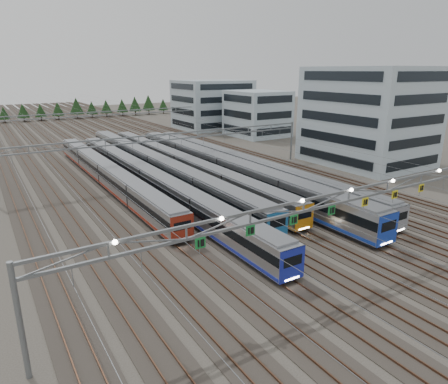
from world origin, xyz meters
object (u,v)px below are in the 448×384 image
train_b (148,179)px  depot_bldg_mid (257,114)px  train_d (181,164)px  depot_bldg_south (368,116)px  train_a (107,174)px  gantry_near (349,198)px  train_f (241,165)px  gantry_far (100,117)px  train_e (225,168)px  train_c (155,165)px  depot_bldg_north (213,104)px  gantry_mid (170,142)px

train_b → depot_bldg_mid: (47.87, 36.51, 4.31)m
train_d → depot_bldg_south: depot_bldg_south is taller
train_a → gantry_near: gantry_near is taller
gantry_near → train_f: bearing=71.8°
train_b → gantry_near: (6.70, -33.72, 5.01)m
train_a → gantry_far: 45.99m
train_a → train_e: size_ratio=0.87×
train_c → depot_bldg_north: 64.54m
train_d → train_f: train_d is taller
gantry_mid → train_c: bearing=145.1°
train_a → train_f: (22.50, -6.44, 0.01)m
train_a → gantry_far: (11.25, 44.38, 4.33)m
train_d → gantry_mid: 4.88m
train_c → train_d: size_ratio=1.06×
train_d → train_a: bearing=178.7°
depot_bldg_south → train_a: bearing=167.5°
train_d → train_e: size_ratio=1.00×
gantry_mid → depot_bldg_north: (38.57, 51.27, 1.25)m
train_d → gantry_mid: gantry_mid is taller
train_e → gantry_near: (-6.80, -32.77, 4.78)m
train_e → gantry_near: bearing=-101.7°
train_d → depot_bldg_north: 62.82m
train_a → gantry_near: (11.20, -40.74, 5.03)m
gantry_near → gantry_mid: size_ratio=1.00×
gantry_near → gantry_far: size_ratio=1.00×
train_b → gantry_mid: 10.25m
train_e → gantry_far: bearing=97.3°
gantry_near → gantry_mid: bearing=89.9°
train_b → depot_bldg_mid: size_ratio=4.24×
train_f → depot_bldg_south: size_ratio=2.96×
train_e → depot_bldg_mid: 50.99m
depot_bldg_south → train_f: bearing=170.5°
train_a → gantry_near: 42.55m
train_b → train_e: 13.53m
gantry_mid → gantry_far: 45.00m
depot_bldg_south → train_e: bearing=174.5°
train_a → depot_bldg_mid: size_ratio=3.55×
train_d → train_b: bearing=-143.3°
train_a → train_b: bearing=-57.3°
train_c → depot_bldg_north: bearing=50.6°
gantry_far → depot_bldg_south: 67.69m
train_f → train_e: bearing=-161.3°
gantry_mid → train_f: bearing=-27.3°
gantry_mid → train_d: bearing=7.9°
train_c → depot_bldg_south: bearing=-16.3°
gantry_near → depot_bldg_north: bearing=67.1°
depot_bldg_south → gantry_mid: bearing=164.9°
train_f → gantry_mid: size_ratio=1.16×
train_b → gantry_far: 52.02m
train_a → depot_bldg_north: bearing=45.5°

